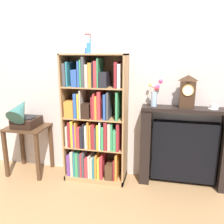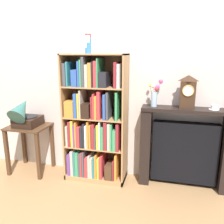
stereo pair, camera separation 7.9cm
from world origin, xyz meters
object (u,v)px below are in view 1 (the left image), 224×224
object	(u,v)px
mantel_clock	(187,92)
gramophone	(23,115)
bookshelf	(94,125)
cup_stack	(88,44)
flower_vase	(155,94)
side_table_left	(28,139)
teacup_with_saucer	(214,107)
fireplace_mantel	(184,148)

from	to	relation	value
mantel_clock	gramophone	bearing A→B (deg)	-175.34
bookshelf	gramophone	distance (m)	0.92
cup_stack	flower_vase	xyz separation A→B (m)	(0.80, 0.03, -0.57)
cup_stack	side_table_left	distance (m)	1.49
gramophone	flower_vase	size ratio (longest dim) A/B	1.47
cup_stack	teacup_with_saucer	xyz separation A→B (m)	(1.45, 0.03, -0.69)
side_table_left	fireplace_mantel	distance (m)	2.03
side_table_left	flower_vase	size ratio (longest dim) A/B	2.05
bookshelf	side_table_left	xyz separation A→B (m)	(-0.91, -0.03, -0.24)
fireplace_mantel	teacup_with_saucer	distance (m)	0.59
teacup_with_saucer	gramophone	bearing A→B (deg)	-175.88
mantel_clock	flower_vase	distance (m)	0.36
fireplace_mantel	flower_vase	distance (m)	0.75
gramophone	flower_vase	bearing A→B (deg)	5.81
fireplace_mantel	flower_vase	xyz separation A→B (m)	(-0.38, -0.02, 0.65)
side_table_left	cup_stack	bearing A→B (deg)	4.74
side_table_left	gramophone	world-z (taller)	gramophone
fireplace_mantel	bookshelf	bearing A→B (deg)	-175.56
bookshelf	cup_stack	size ratio (longest dim) A/B	7.16
fireplace_mantel	mantel_clock	world-z (taller)	mantel_clock
bookshelf	mantel_clock	world-z (taller)	bookshelf
bookshelf	gramophone	xyz separation A→B (m)	(-0.91, -0.10, 0.11)
bookshelf	teacup_with_saucer	bearing A→B (deg)	2.75
flower_vase	teacup_with_saucer	distance (m)	0.67
teacup_with_saucer	side_table_left	bearing A→B (deg)	-177.54
side_table_left	gramophone	distance (m)	0.35
bookshelf	flower_vase	size ratio (longest dim) A/B	4.99
bookshelf	teacup_with_saucer	world-z (taller)	bookshelf
fireplace_mantel	teacup_with_saucer	bearing A→B (deg)	-4.06
cup_stack	mantel_clock	world-z (taller)	cup_stack
side_table_left	teacup_with_saucer	distance (m)	2.36
bookshelf	teacup_with_saucer	distance (m)	1.42
gramophone	side_table_left	bearing A→B (deg)	90.00
side_table_left	teacup_with_saucer	size ratio (longest dim) A/B	5.52
cup_stack	gramophone	distance (m)	1.22
cup_stack	mantel_clock	distance (m)	1.27
side_table_left	teacup_with_saucer	xyz separation A→B (m)	(2.30, 0.10, 0.53)
mantel_clock	side_table_left	bearing A→B (deg)	-177.25
fireplace_mantel	mantel_clock	bearing A→B (deg)	-129.27
gramophone	teacup_with_saucer	world-z (taller)	gramophone
bookshelf	flower_vase	world-z (taller)	bookshelf
gramophone	mantel_clock	distance (m)	2.04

